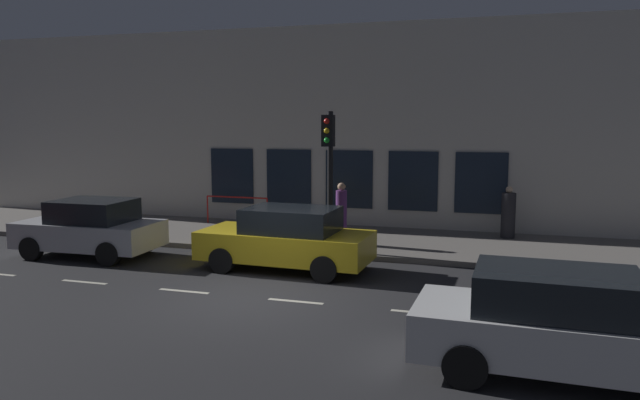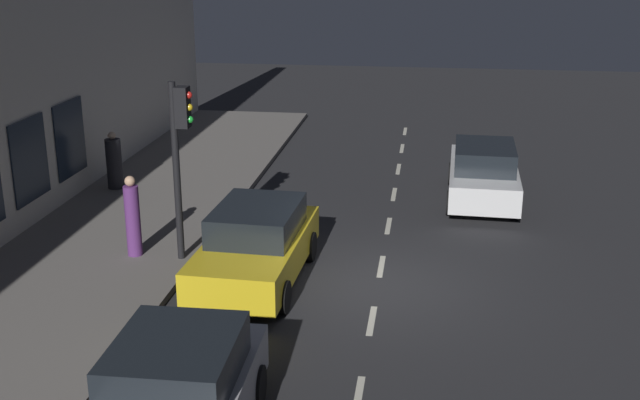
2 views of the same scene
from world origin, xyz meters
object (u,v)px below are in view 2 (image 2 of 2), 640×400
(pedestrian_0, at_px, (133,218))
(parked_car_3, at_px, (483,173))
(parked_car_1, at_px, (176,396))
(pedestrian_1, at_px, (114,163))
(parked_car_2, at_px, (256,245))
(traffic_light, at_px, (180,142))

(pedestrian_0, bearing_deg, parked_car_3, -11.64)
(pedestrian_0, bearing_deg, parked_car_1, -111.20)
(pedestrian_1, bearing_deg, parked_car_2, -166.44)
(parked_car_3, distance_m, pedestrian_1, 10.09)
(parked_car_2, xyz_separation_m, parked_car_3, (-4.88, -6.04, -0.00))
(pedestrian_1, bearing_deg, parked_car_3, -116.60)
(parked_car_3, bearing_deg, pedestrian_0, -143.31)
(parked_car_1, xyz_separation_m, pedestrian_1, (5.33, -11.04, 0.08))
(traffic_light, bearing_deg, parked_car_1, 106.26)
(parked_car_2, bearing_deg, traffic_light, -17.60)
(pedestrian_0, bearing_deg, traffic_light, -48.40)
(parked_car_3, bearing_deg, parked_car_2, -127.09)
(traffic_light, height_order, parked_car_1, traffic_light)
(parked_car_2, bearing_deg, pedestrian_1, -43.57)
(parked_car_1, relative_size, parked_car_2, 0.89)
(traffic_light, bearing_deg, pedestrian_0, -1.88)
(parked_car_1, relative_size, parked_car_3, 0.87)
(parked_car_1, bearing_deg, parked_car_3, -113.09)
(parked_car_1, xyz_separation_m, parked_car_3, (-4.73, -11.75, 0.00))
(parked_car_2, relative_size, pedestrian_0, 2.43)
(traffic_light, distance_m, parked_car_2, 2.65)
(traffic_light, distance_m, parked_car_3, 8.75)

